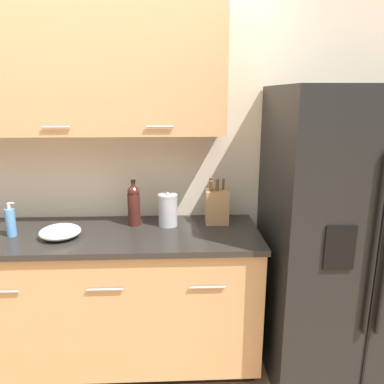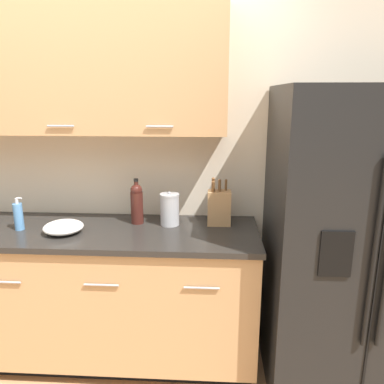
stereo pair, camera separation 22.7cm
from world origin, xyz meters
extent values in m
cube|color=beige|center=(0.00, 1.35, 1.30)|extent=(10.00, 0.05, 2.60)
cube|color=tan|center=(-0.10, 1.17, 1.91)|extent=(1.97, 0.32, 0.79)
cylinder|color=#99999E|center=(-0.10, 0.99, 1.58)|extent=(0.16, 0.01, 0.01)
cylinder|color=#99999E|center=(0.49, 0.99, 1.58)|extent=(0.16, 0.01, 0.01)
cube|color=black|center=(-0.10, 1.05, 0.04)|extent=(2.32, 0.54, 0.09)
cube|color=tan|center=(-0.10, 1.01, 0.49)|extent=(2.36, 0.62, 0.81)
cube|color=black|center=(-0.10, 0.99, 0.91)|extent=(2.39, 0.64, 0.03)
cylinder|color=#99999E|center=(-0.38, 0.68, 0.71)|extent=(0.20, 0.01, 0.01)
cylinder|color=#99999E|center=(0.19, 0.68, 0.71)|extent=(0.20, 0.01, 0.01)
cylinder|color=#99999E|center=(0.75, 0.68, 0.71)|extent=(0.20, 0.01, 0.01)
cube|color=black|center=(1.63, 0.94, 0.90)|extent=(0.94, 0.76, 1.81)
cube|color=black|center=(1.63, 0.55, 0.90)|extent=(0.01, 0.01, 1.77)
cylinder|color=black|center=(1.60, 0.54, 0.99)|extent=(0.02, 0.02, 0.99)
cube|color=black|center=(1.42, 0.55, 0.99)|extent=(0.16, 0.01, 0.24)
cube|color=#A87A4C|center=(0.85, 1.14, 1.04)|extent=(0.15, 0.11, 0.22)
cylinder|color=brown|center=(0.81, 1.15, 1.20)|extent=(0.02, 0.04, 0.09)
cylinder|color=brown|center=(0.81, 1.12, 1.19)|extent=(0.02, 0.03, 0.07)
cylinder|color=brown|center=(0.85, 1.15, 1.19)|extent=(0.02, 0.03, 0.08)
cylinder|color=brown|center=(0.85, 1.12, 1.20)|extent=(0.02, 0.03, 0.08)
cylinder|color=brown|center=(0.89, 1.15, 1.19)|extent=(0.02, 0.03, 0.08)
cylinder|color=#3D1914|center=(0.31, 1.13, 1.04)|extent=(0.08, 0.08, 0.21)
sphere|color=#3D1914|center=(0.31, 1.13, 1.16)|extent=(0.08, 0.08, 0.08)
cylinder|color=#3D1914|center=(0.31, 1.13, 1.18)|extent=(0.03, 0.03, 0.07)
cylinder|color=black|center=(0.31, 1.13, 1.22)|extent=(0.03, 0.03, 0.02)
cylinder|color=#4C7FB2|center=(-0.40, 0.96, 1.02)|extent=(0.06, 0.06, 0.17)
cylinder|color=#B2B2B5|center=(-0.40, 0.96, 1.12)|extent=(0.02, 0.02, 0.04)
cylinder|color=#B2B2B5|center=(-0.39, 0.96, 1.14)|extent=(0.03, 0.01, 0.01)
cylinder|color=#A3A3A5|center=(0.53, 1.11, 1.03)|extent=(0.12, 0.12, 0.20)
cylinder|color=#A3A3A5|center=(0.53, 1.11, 1.13)|extent=(0.13, 0.13, 0.01)
sphere|color=#A3A3A5|center=(0.53, 1.11, 1.14)|extent=(0.02, 0.02, 0.02)
ellipsoid|color=white|center=(-0.11, 0.93, 0.97)|extent=(0.24, 0.24, 0.07)
camera|label=1|loc=(0.58, -1.19, 1.75)|focal=35.00mm
camera|label=2|loc=(0.81, -1.19, 1.75)|focal=35.00mm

